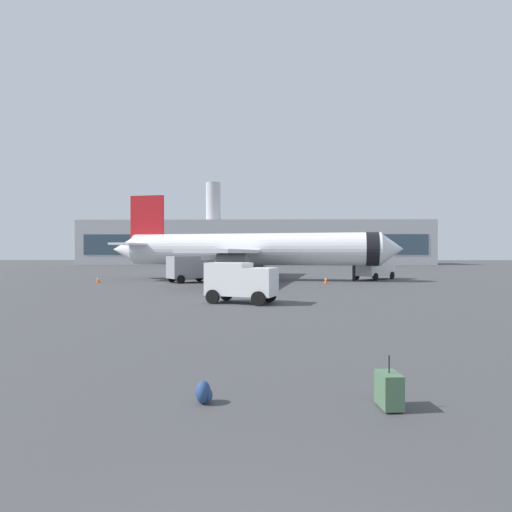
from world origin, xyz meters
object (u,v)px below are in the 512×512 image
at_px(cargo_van, 240,281).
at_px(safety_cone_near, 98,279).
at_px(fuel_truck, 374,265).
at_px(rolling_suitcase, 389,390).
at_px(safety_cone_mid, 326,280).
at_px(traveller_backpack, 204,393).
at_px(service_truck, 190,268).
at_px(airplane_at_gate, 250,250).

bearing_deg(cargo_van, safety_cone_near, 131.66).
xyz_separation_m(fuel_truck, rolling_suitcase, (-10.97, -43.38, -1.38)).
height_order(cargo_van, rolling_suitcase, cargo_van).
relative_size(safety_cone_mid, traveller_backpack, 1.69).
height_order(service_truck, cargo_van, service_truck).
distance_m(service_truck, rolling_suitcase, 39.15).
bearing_deg(service_truck, rolling_suitcase, -74.02).
xyz_separation_m(fuel_truck, safety_cone_mid, (-7.02, -7.38, -1.37)).
bearing_deg(service_truck, fuel_truck, 14.85).
relative_size(airplane_at_gate, service_truck, 6.91).
relative_size(service_truck, rolling_suitcase, 4.69).
xyz_separation_m(fuel_truck, traveller_backpack, (-14.82, -43.15, -1.54)).
height_order(service_truck, safety_cone_near, service_truck).
bearing_deg(traveller_backpack, airplane_at_gate, 90.63).
height_order(cargo_van, traveller_backpack, cargo_van).
bearing_deg(fuel_truck, safety_cone_mid, -133.54).
bearing_deg(airplane_at_gate, traveller_backpack, -89.37).
xyz_separation_m(cargo_van, traveller_backpack, (0.24, -18.18, -1.22)).
distance_m(safety_cone_near, rolling_suitcase, 42.55).
height_order(fuel_truck, rolling_suitcase, fuel_truck).
bearing_deg(safety_cone_near, rolling_suitcase, -60.80).
distance_m(fuel_truck, rolling_suitcase, 44.77).
relative_size(service_truck, traveller_backpack, 10.75).
height_order(service_truck, rolling_suitcase, service_truck).
relative_size(cargo_van, traveller_backpack, 10.03).
height_order(safety_cone_mid, rolling_suitcase, rolling_suitcase).
height_order(safety_cone_near, safety_cone_mid, safety_cone_mid).
distance_m(fuel_truck, cargo_van, 29.16).
height_order(fuel_truck, cargo_van, fuel_truck).
bearing_deg(safety_cone_mid, airplane_at_gate, 143.80).
height_order(airplane_at_gate, traveller_backpack, airplane_at_gate).
bearing_deg(safety_cone_mid, traveller_backpack, -102.31).
bearing_deg(safety_cone_near, service_truck, 2.72).
bearing_deg(traveller_backpack, cargo_van, 90.76).
xyz_separation_m(airplane_at_gate, traveller_backpack, (0.46, -41.81, -3.42)).
relative_size(safety_cone_near, rolling_suitcase, 0.63).
relative_size(service_truck, safety_cone_mid, 6.36).
xyz_separation_m(safety_cone_near, traveller_backpack, (16.91, -36.91, -0.11)).
relative_size(fuel_truck, safety_cone_near, 8.74).
height_order(cargo_van, safety_cone_mid, cargo_van).
xyz_separation_m(airplane_at_gate, safety_cone_mid, (8.27, -6.05, -3.26)).
relative_size(airplane_at_gate, fuel_truck, 5.90).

